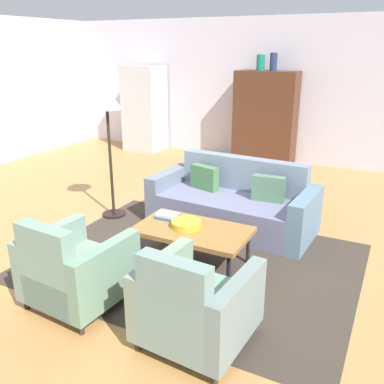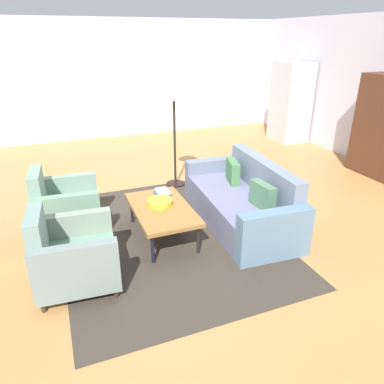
% 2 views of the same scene
% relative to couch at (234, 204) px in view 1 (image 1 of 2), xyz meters
% --- Properties ---
extents(ground_plane, '(11.45, 11.45, 0.00)m').
position_rel_couch_xyz_m(ground_plane, '(-0.56, -0.83, -0.29)').
color(ground_plane, '#B88146').
extents(wall_back, '(9.54, 0.12, 2.80)m').
position_rel_couch_xyz_m(wall_back, '(-0.56, 3.57, 1.11)').
color(wall_back, silver).
rests_on(wall_back, ground).
extents(area_rug, '(3.40, 2.60, 0.01)m').
position_rel_couch_xyz_m(area_rug, '(-0.01, -1.14, -0.28)').
color(area_rug, '#3B332B').
rests_on(area_rug, ground).
extents(couch, '(2.15, 1.02, 0.86)m').
position_rel_couch_xyz_m(couch, '(0.00, 0.00, 0.00)').
color(couch, slate).
rests_on(couch, ground).
extents(coffee_table, '(1.20, 0.70, 0.42)m').
position_rel_couch_xyz_m(coffee_table, '(-0.01, -1.19, 0.10)').
color(coffee_table, black).
rests_on(coffee_table, ground).
extents(armchair_left, '(0.86, 0.86, 0.88)m').
position_rel_couch_xyz_m(armchair_left, '(-0.61, -2.35, 0.06)').
color(armchair_left, black).
rests_on(armchair_left, ground).
extents(armchair_right, '(0.85, 0.85, 0.88)m').
position_rel_couch_xyz_m(armchair_right, '(0.59, -2.35, 0.06)').
color(armchair_right, '#362D20').
rests_on(armchair_right, ground).
extents(fruit_bowl, '(0.32, 0.32, 0.07)m').
position_rel_couch_xyz_m(fruit_bowl, '(-0.08, -1.19, 0.17)').
color(fruit_bowl, gold).
rests_on(fruit_bowl, coffee_table).
extents(book_stack, '(0.23, 0.20, 0.06)m').
position_rel_couch_xyz_m(book_stack, '(-0.39, -1.05, 0.16)').
color(book_stack, '#3A578C').
rests_on(book_stack, coffee_table).
extents(cabinet, '(1.20, 0.51, 1.80)m').
position_rel_couch_xyz_m(cabinet, '(-0.63, 3.22, 0.61)').
color(cabinet, '#4B2B1A').
rests_on(cabinet, ground).
extents(vase_tall, '(0.16, 0.16, 0.30)m').
position_rel_couch_xyz_m(vase_tall, '(-0.78, 3.22, 1.66)').
color(vase_tall, '#17795D').
rests_on(vase_tall, cabinet).
extents(vase_round, '(0.14, 0.14, 0.33)m').
position_rel_couch_xyz_m(vase_round, '(-0.53, 3.22, 1.68)').
color(vase_round, navy).
rests_on(vase_round, cabinet).
extents(refrigerator, '(0.80, 0.73, 1.85)m').
position_rel_couch_xyz_m(refrigerator, '(-3.39, 3.12, 0.64)').
color(refrigerator, '#B7BABF').
rests_on(refrigerator, ground).
extents(floor_lamp, '(0.40, 0.40, 1.72)m').
position_rel_couch_xyz_m(floor_lamp, '(-1.62, -0.45, 1.16)').
color(floor_lamp, black).
rests_on(floor_lamp, ground).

